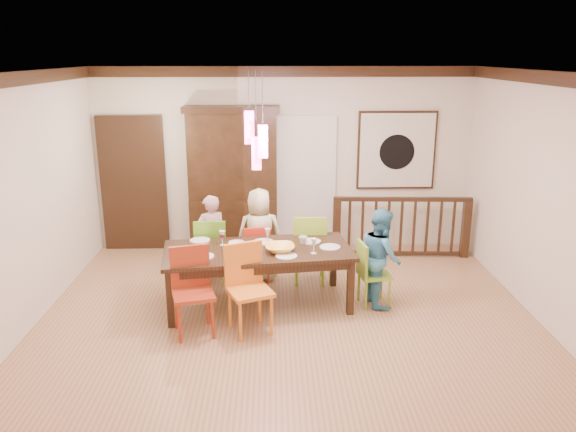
{
  "coord_description": "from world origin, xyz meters",
  "views": [
    {
      "loc": [
        -0.16,
        -6.36,
        3.09
      ],
      "look_at": [
        0.01,
        0.39,
        1.13
      ],
      "focal_mm": 35.0,
      "sensor_mm": 36.0,
      "label": 1
    }
  ],
  "objects_px": {
    "person_far_left": "(211,238)",
    "person_end_right": "(381,257)",
    "chair_far_left": "(211,245)",
    "chair_end_right": "(375,269)",
    "china_hutch": "(233,180)",
    "person_far_mid": "(260,235)",
    "dining_table": "(258,255)",
    "balustrade": "(401,226)"
  },
  "relations": [
    {
      "from": "balustrade",
      "to": "person_far_mid",
      "type": "distance_m",
      "value": 2.37
    },
    {
      "from": "person_far_left",
      "to": "person_far_mid",
      "type": "bearing_deg",
      "value": 151.15
    },
    {
      "from": "china_hutch",
      "to": "person_far_left",
      "type": "height_order",
      "value": "china_hutch"
    },
    {
      "from": "chair_end_right",
      "to": "person_far_left",
      "type": "xyz_separation_m",
      "value": [
        -2.14,
        0.88,
        0.14
      ]
    },
    {
      "from": "china_hutch",
      "to": "balustrade",
      "type": "height_order",
      "value": "china_hutch"
    },
    {
      "from": "person_far_mid",
      "to": "balustrade",
      "type": "bearing_deg",
      "value": -163.45
    },
    {
      "from": "chair_far_left",
      "to": "person_far_mid",
      "type": "xyz_separation_m",
      "value": [
        0.67,
        0.07,
        0.12
      ]
    },
    {
      "from": "dining_table",
      "to": "person_far_left",
      "type": "bearing_deg",
      "value": 121.02
    },
    {
      "from": "chair_end_right",
      "to": "balustrade",
      "type": "bearing_deg",
      "value": -30.94
    },
    {
      "from": "chair_far_left",
      "to": "china_hutch",
      "type": "height_order",
      "value": "china_hutch"
    },
    {
      "from": "dining_table",
      "to": "person_far_left",
      "type": "height_order",
      "value": "person_far_left"
    },
    {
      "from": "person_far_left",
      "to": "person_end_right",
      "type": "height_order",
      "value": "person_end_right"
    },
    {
      "from": "chair_far_left",
      "to": "chair_end_right",
      "type": "bearing_deg",
      "value": 157.09
    },
    {
      "from": "balustrade",
      "to": "dining_table",
      "type": "bearing_deg",
      "value": -139.1
    },
    {
      "from": "chair_far_left",
      "to": "person_far_left",
      "type": "bearing_deg",
      "value": -88.36
    },
    {
      "from": "china_hutch",
      "to": "chair_end_right",
      "type": "bearing_deg",
      "value": -47.88
    },
    {
      "from": "china_hutch",
      "to": "balustrade",
      "type": "xyz_separation_m",
      "value": [
        2.62,
        -0.35,
        -0.66
      ]
    },
    {
      "from": "chair_far_left",
      "to": "person_far_left",
      "type": "height_order",
      "value": "person_far_left"
    },
    {
      "from": "dining_table",
      "to": "chair_far_left",
      "type": "height_order",
      "value": "chair_far_left"
    },
    {
      "from": "chair_far_left",
      "to": "person_far_mid",
      "type": "height_order",
      "value": "person_far_mid"
    },
    {
      "from": "chair_far_left",
      "to": "chair_end_right",
      "type": "relative_size",
      "value": 1.13
    },
    {
      "from": "chair_end_right",
      "to": "person_far_left",
      "type": "bearing_deg",
      "value": 58.98
    },
    {
      "from": "person_far_left",
      "to": "person_far_mid",
      "type": "distance_m",
      "value": 0.68
    },
    {
      "from": "balustrade",
      "to": "person_far_mid",
      "type": "height_order",
      "value": "person_far_mid"
    },
    {
      "from": "chair_far_left",
      "to": "person_far_mid",
      "type": "relative_size",
      "value": 0.71
    },
    {
      "from": "dining_table",
      "to": "chair_end_right",
      "type": "height_order",
      "value": "chair_end_right"
    },
    {
      "from": "china_hutch",
      "to": "person_far_left",
      "type": "distance_m",
      "value": 1.36
    },
    {
      "from": "china_hutch",
      "to": "person_end_right",
      "type": "relative_size",
      "value": 1.86
    },
    {
      "from": "person_far_left",
      "to": "person_far_mid",
      "type": "relative_size",
      "value": 0.93
    },
    {
      "from": "chair_end_right",
      "to": "china_hutch",
      "type": "relative_size",
      "value": 0.36
    },
    {
      "from": "dining_table",
      "to": "person_far_mid",
      "type": "xyz_separation_m",
      "value": [
        0.0,
        0.83,
        -0.01
      ]
    },
    {
      "from": "chair_far_left",
      "to": "chair_end_right",
      "type": "height_order",
      "value": "chair_far_left"
    },
    {
      "from": "balustrade",
      "to": "person_end_right",
      "type": "bearing_deg",
      "value": -107.87
    },
    {
      "from": "person_far_mid",
      "to": "chair_far_left",
      "type": "bearing_deg",
      "value": 0.28
    },
    {
      "from": "chair_end_right",
      "to": "balustrade",
      "type": "xyz_separation_m",
      "value": [
        0.72,
        1.76,
        0.02
      ]
    },
    {
      "from": "person_far_mid",
      "to": "dining_table",
      "type": "bearing_deg",
      "value": 84.22
    },
    {
      "from": "person_end_right",
      "to": "person_far_left",
      "type": "bearing_deg",
      "value": 62.29
    },
    {
      "from": "dining_table",
      "to": "person_far_left",
      "type": "relative_size",
      "value": 1.98
    },
    {
      "from": "china_hutch",
      "to": "person_far_left",
      "type": "xyz_separation_m",
      "value": [
        -0.24,
        -1.22,
        -0.55
      ]
    },
    {
      "from": "chair_end_right",
      "to": "dining_table",
      "type": "bearing_deg",
      "value": 80.01
    },
    {
      "from": "china_hutch",
      "to": "balustrade",
      "type": "relative_size",
      "value": 1.08
    },
    {
      "from": "china_hutch",
      "to": "person_far_mid",
      "type": "relative_size",
      "value": 1.76
    }
  ]
}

